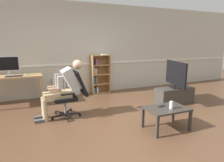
% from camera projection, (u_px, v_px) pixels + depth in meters
% --- Properties ---
extents(ground_plane, '(18.00, 18.00, 0.00)m').
position_uv_depth(ground_plane, '(122.00, 126.00, 3.69)').
color(ground_plane, brown).
extents(back_wall, '(12.00, 0.13, 2.70)m').
position_uv_depth(back_wall, '(84.00, 49.00, 5.81)').
color(back_wall, beige).
rests_on(back_wall, ground_plane).
extents(computer_desk, '(1.37, 0.57, 0.76)m').
position_uv_depth(computer_desk, '(13.00, 80.00, 4.75)').
color(computer_desk, tan).
rests_on(computer_desk, ground_plane).
extents(imac_monitor, '(0.52, 0.14, 0.47)m').
position_uv_depth(imac_monitor, '(8.00, 64.00, 4.71)').
color(imac_monitor, silver).
rests_on(imac_monitor, computer_desk).
extents(keyboard, '(0.38, 0.12, 0.02)m').
position_uv_depth(keyboard, '(14.00, 76.00, 4.62)').
color(keyboard, black).
rests_on(keyboard, computer_desk).
extents(computer_mouse, '(0.06, 0.10, 0.03)m').
position_uv_depth(computer_mouse, '(25.00, 75.00, 4.73)').
color(computer_mouse, white).
rests_on(computer_mouse, computer_desk).
extents(bookshelf, '(0.57, 0.29, 1.21)m').
position_uv_depth(bookshelf, '(99.00, 74.00, 5.92)').
color(bookshelf, '#AD7F4C').
rests_on(bookshelf, ground_plane).
extents(radiator, '(0.76, 0.08, 0.54)m').
position_uv_depth(radiator, '(66.00, 87.00, 5.69)').
color(radiator, white).
rests_on(radiator, ground_plane).
extents(office_chair, '(0.79, 0.62, 0.98)m').
position_uv_depth(office_chair, '(72.00, 92.00, 4.10)').
color(office_chair, black).
rests_on(office_chair, ground_plane).
extents(person_seated, '(1.03, 0.40, 1.20)m').
position_uv_depth(person_seated, '(63.00, 87.00, 4.00)').
color(person_seated, tan).
rests_on(person_seated, ground_plane).
extents(tv_stand, '(0.99, 0.40, 0.42)m').
position_uv_depth(tv_stand, '(174.00, 96.00, 4.96)').
color(tv_stand, '#3D3833').
rests_on(tv_stand, ground_plane).
extents(tv_screen, '(0.29, 1.00, 0.68)m').
position_uv_depth(tv_screen, '(176.00, 74.00, 4.85)').
color(tv_screen, black).
rests_on(tv_screen, tv_stand).
extents(coffee_table, '(0.76, 0.51, 0.41)m').
position_uv_depth(coffee_table, '(166.00, 111.00, 3.48)').
color(coffee_table, '#332D28').
rests_on(coffee_table, ground_plane).
extents(drinking_glass, '(0.07, 0.07, 0.14)m').
position_uv_depth(drinking_glass, '(171.00, 105.00, 3.42)').
color(drinking_glass, silver).
rests_on(drinking_glass, coffee_table).
extents(spare_remote, '(0.15, 0.05, 0.02)m').
position_uv_depth(spare_remote, '(161.00, 106.00, 3.53)').
color(spare_remote, black).
rests_on(spare_remote, coffee_table).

